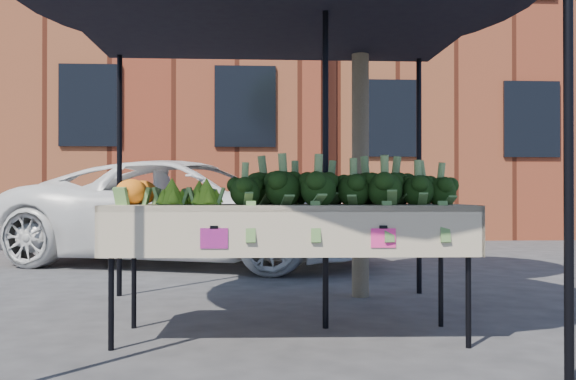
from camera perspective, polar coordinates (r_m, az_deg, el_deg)
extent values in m
plane|color=#2D2D2F|center=(4.40, 1.34, -13.12)|extent=(90.00, 90.00, 0.00)
cube|color=#BEAD8C|center=(4.25, 0.15, -7.41)|extent=(2.42, 0.87, 0.90)
cube|color=#F22D8C|center=(3.83, -6.62, -4.43)|extent=(0.17, 0.01, 0.12)
cube|color=#FB2F88|center=(3.91, 8.84, -4.35)|extent=(0.17, 0.01, 0.12)
ellipsoid|color=black|center=(4.28, 4.94, 0.65)|extent=(1.57, 0.60, 0.30)
ellipsoid|color=#79B427|center=(4.22, -8.89, 0.21)|extent=(0.46, 0.50, 0.23)
ellipsoid|color=orange|center=(4.35, -13.64, 0.05)|extent=(0.26, 0.46, 0.20)
imported|color=white|center=(8.97, -8.75, 10.02)|extent=(2.12, 2.72, 5.18)
cube|color=maroon|center=(17.30, -19.14, 11.39)|extent=(12.00, 8.00, 9.00)
cube|color=maroon|center=(18.61, 20.41, 9.78)|extent=(12.00, 8.00, 8.50)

